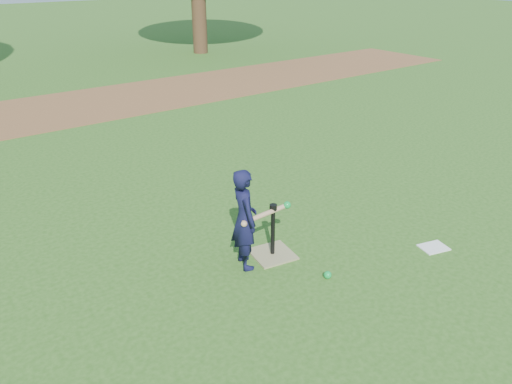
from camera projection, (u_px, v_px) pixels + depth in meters
ground at (265, 264)px, 5.30m from camera, size 80.00×80.00×0.00m
dirt_strip at (51, 111)px, 10.73m from camera, size 24.00×3.00×0.01m
child at (244, 219)px, 5.07m from camera, size 0.36×0.45×1.09m
wiffle_ball_ground at (328, 275)px, 5.05m from camera, size 0.08×0.08×0.08m
clipboard at (434, 247)px, 5.60m from camera, size 0.35×0.30×0.01m
batting_tee at (273, 246)px, 5.42m from camera, size 0.50×0.50×0.61m
swing_action at (268, 213)px, 5.16m from camera, size 0.66×0.12×0.09m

